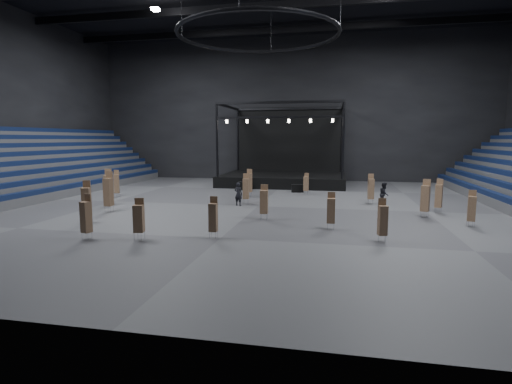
% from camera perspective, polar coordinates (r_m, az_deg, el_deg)
% --- Properties ---
extents(floor, '(50.00, 50.00, 0.00)m').
position_cam_1_polar(floor, '(31.47, 0.28, -2.04)').
color(floor, '#4E4F51').
rests_on(floor, ground).
extents(wall_back, '(50.00, 0.20, 18.00)m').
position_cam_1_polar(wall_back, '(51.92, 4.84, 11.68)').
color(wall_back, black).
rests_on(wall_back, ground).
extents(bleachers_left, '(7.20, 40.00, 6.40)m').
position_cam_1_polar(bleachers_left, '(42.12, -32.04, 1.62)').
color(bleachers_left, '#505052').
rests_on(bleachers_left, floor).
extents(stage, '(14.00, 10.00, 9.20)m').
position_cam_1_polar(stage, '(47.21, 4.07, 2.93)').
color(stage, black).
rests_on(stage, floor).
extents(truss_ring, '(12.30, 12.30, 5.15)m').
position_cam_1_polar(truss_ring, '(31.97, 0.30, 21.59)').
color(truss_ring, black).
rests_on(truss_ring, ceiling).
extents(flight_case_left, '(1.42, 0.93, 0.87)m').
position_cam_1_polar(flight_case_left, '(41.47, -1.63, 0.89)').
color(flight_case_left, black).
rests_on(flight_case_left, floor).
extents(flight_case_mid, '(1.26, 0.78, 0.79)m').
position_cam_1_polar(flight_case_mid, '(39.84, 5.94, 0.52)').
color(flight_case_mid, black).
rests_on(flight_case_mid, floor).
extents(flight_case_right, '(1.12, 0.67, 0.70)m').
position_cam_1_polar(flight_case_right, '(40.13, 5.84, 0.52)').
color(flight_case_right, black).
rests_on(flight_case_right, floor).
extents(chair_stack_0, '(0.68, 0.68, 2.59)m').
position_cam_1_polar(chair_stack_0, '(29.11, 23.03, -0.76)').
color(chair_stack_0, silver).
rests_on(chair_stack_0, floor).
extents(chair_stack_2, '(0.51, 0.51, 2.25)m').
position_cam_1_polar(chair_stack_2, '(21.50, 17.64, -3.78)').
color(chair_stack_2, silver).
rests_on(chair_stack_2, floor).
extents(chair_stack_3, '(0.59, 0.59, 2.43)m').
position_cam_1_polar(chair_stack_3, '(31.43, 24.66, -0.45)').
color(chair_stack_3, silver).
rests_on(chair_stack_3, floor).
extents(chair_stack_4, '(0.55, 0.55, 2.48)m').
position_cam_1_polar(chair_stack_4, '(32.48, -1.45, 0.55)').
color(chair_stack_4, silver).
rests_on(chair_stack_4, floor).
extents(chair_stack_5, '(0.54, 0.54, 2.41)m').
position_cam_1_polar(chair_stack_5, '(22.84, -23.11, -3.20)').
color(chair_stack_5, silver).
rests_on(chair_stack_5, floor).
extents(chair_stack_6, '(0.50, 0.50, 2.05)m').
position_cam_1_polar(chair_stack_6, '(38.28, 7.17, 1.24)').
color(chair_stack_6, silver).
rests_on(chair_stack_6, floor).
extents(chair_stack_7, '(0.47, 0.47, 2.19)m').
position_cam_1_polar(chair_stack_7, '(23.68, 10.67, -2.54)').
color(chair_stack_7, silver).
rests_on(chair_stack_7, floor).
extents(chair_stack_8, '(0.51, 0.51, 2.45)m').
position_cam_1_polar(chair_stack_8, '(33.84, 16.10, 0.50)').
color(chair_stack_8, silver).
rests_on(chair_stack_8, floor).
extents(chair_stack_9, '(0.59, 0.59, 2.48)m').
position_cam_1_polar(chair_stack_9, '(38.45, -19.29, 1.18)').
color(chair_stack_9, silver).
rests_on(chair_stack_9, floor).
extents(chair_stack_10, '(0.54, 0.54, 2.31)m').
position_cam_1_polar(chair_stack_10, '(26.09, 1.15, -1.33)').
color(chair_stack_10, silver).
rests_on(chair_stack_10, floor).
extents(chair_stack_11, '(0.43, 0.43, 2.23)m').
position_cam_1_polar(chair_stack_11, '(21.43, -6.13, -3.53)').
color(chair_stack_11, silver).
rests_on(chair_stack_11, floor).
extents(chair_stack_12, '(0.57, 0.57, 2.53)m').
position_cam_1_polar(chair_stack_12, '(36.59, -1.03, 1.39)').
color(chair_stack_12, silver).
rests_on(chair_stack_12, floor).
extents(chair_stack_13, '(0.67, 0.67, 2.93)m').
position_cam_1_polar(chair_stack_13, '(33.57, -20.37, 0.66)').
color(chair_stack_13, silver).
rests_on(chair_stack_13, floor).
extents(chair_stack_14, '(0.59, 0.59, 2.68)m').
position_cam_1_polar(chair_stack_14, '(27.27, -23.05, -1.25)').
color(chair_stack_14, silver).
rests_on(chair_stack_14, floor).
extents(chair_stack_15, '(0.55, 0.55, 2.96)m').
position_cam_1_polar(chair_stack_15, '(30.75, -20.33, 0.09)').
color(chair_stack_15, silver).
rests_on(chair_stack_15, floor).
extents(chair_stack_16, '(0.53, 0.53, 2.23)m').
position_cam_1_polar(chair_stack_16, '(27.18, 28.44, -2.03)').
color(chair_stack_16, silver).
rests_on(chair_stack_16, floor).
extents(chair_stack_17, '(0.59, 0.59, 2.20)m').
position_cam_1_polar(chair_stack_17, '(21.77, -16.40, -3.56)').
color(chair_stack_17, silver).
rests_on(chair_stack_17, floor).
extents(man_center, '(0.79, 0.64, 1.87)m').
position_cam_1_polar(man_center, '(31.63, -2.54, -0.29)').
color(man_center, black).
rests_on(man_center, floor).
extents(crew_member, '(0.88, 1.03, 1.84)m').
position_cam_1_polar(crew_member, '(33.32, 17.84, -0.27)').
color(crew_member, black).
rests_on(crew_member, floor).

